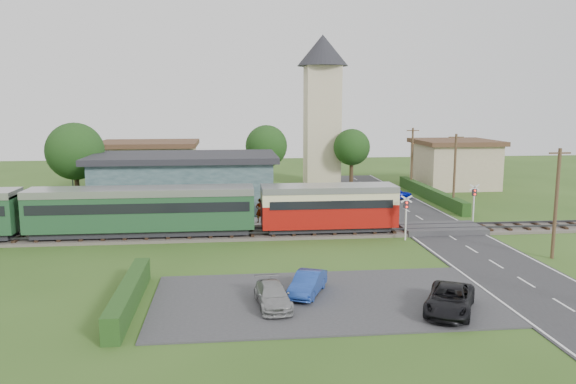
{
  "coord_description": "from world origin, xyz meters",
  "views": [
    {
      "loc": [
        -6.08,
        -38.53,
        9.8
      ],
      "look_at": [
        -1.61,
        4.0,
        2.94
      ],
      "focal_mm": 35.0,
      "sensor_mm": 36.0,
      "label": 1
    }
  ],
  "objects": [
    {
      "name": "crossing_deck",
      "position": [
        10.0,
        2.0,
        0.23
      ],
      "size": [
        6.2,
        3.4,
        0.45
      ],
      "primitive_type": "cube",
      "color": "#333335",
      "rests_on": "ground"
    },
    {
      "name": "equipment_hut",
      "position": [
        -18.0,
        5.2,
        1.75
      ],
      "size": [
        2.3,
        2.3,
        2.55
      ],
      "color": "beige",
      "rests_on": "platform"
    },
    {
      "name": "utility_pole_c",
      "position": [
        14.2,
        10.0,
        3.63
      ],
      "size": [
        1.4,
        0.22,
        7.0
      ],
      "color": "#473321",
      "rests_on": "ground"
    },
    {
      "name": "pedestrian_near",
      "position": [
        -3.76,
        4.71,
        1.41
      ],
      "size": [
        0.82,
        0.69,
        1.92
      ],
      "primitive_type": "imported",
      "rotation": [
        0.0,
        0.0,
        3.53
      ],
      "color": "gray",
      "rests_on": "platform"
    },
    {
      "name": "hedge_carpark",
      "position": [
        -11.0,
        -12.0,
        0.6
      ],
      "size": [
        0.8,
        9.0,
        1.2
      ],
      "primitive_type": "cube",
      "color": "#193814",
      "rests_on": "ground"
    },
    {
      "name": "house_west",
      "position": [
        -15.0,
        25.0,
        2.79
      ],
      "size": [
        10.8,
        8.8,
        5.5
      ],
      "color": "tan",
      "rests_on": "ground"
    },
    {
      "name": "crossing_signal_far",
      "position": [
        13.6,
        4.39,
        2.14
      ],
      "size": [
        0.84,
        0.28,
        3.28
      ],
      "color": "silver",
      "rests_on": "ground"
    },
    {
      "name": "hedge_station",
      "position": [
        -10.0,
        15.5,
        0.65
      ],
      "size": [
        22.0,
        0.8,
        1.3
      ],
      "primitive_type": "cube",
      "color": "#193814",
      "rests_on": "ground"
    },
    {
      "name": "streetlamp_east",
      "position": [
        16.0,
        27.0,
        3.04
      ],
      "size": [
        0.3,
        0.3,
        5.15
      ],
      "color": "#3F3F47",
      "rests_on": "ground"
    },
    {
      "name": "platform",
      "position": [
        -10.0,
        5.2,
        0.23
      ],
      "size": [
        30.0,
        3.0,
        0.45
      ],
      "primitive_type": "cube",
      "color": "gray",
      "rests_on": "ground"
    },
    {
      "name": "car_park",
      "position": [
        -1.5,
        -12.0,
        0.04
      ],
      "size": [
        17.0,
        9.0,
        0.08
      ],
      "primitive_type": "cube",
      "color": "#333335",
      "rests_on": "ground"
    },
    {
      "name": "car_park_dark",
      "position": [
        4.07,
        -14.38,
        0.69
      ],
      "size": [
        3.82,
        4.82,
        1.22
      ],
      "primitive_type": "imported",
      "rotation": [
        0.0,
        0.0,
        -0.48
      ],
      "color": "black",
      "rests_on": "car_park"
    },
    {
      "name": "utility_pole_b",
      "position": [
        14.2,
        -6.0,
        3.63
      ],
      "size": [
        1.4,
        0.22,
        7.0
      ],
      "color": "#473321",
      "rests_on": "ground"
    },
    {
      "name": "railway_track",
      "position": [
        0.0,
        2.0,
        0.11
      ],
      "size": [
        76.0,
        3.2,
        0.49
      ],
      "color": "#4C443D",
      "rests_on": "ground"
    },
    {
      "name": "church_tower",
      "position": [
        5.0,
        28.0,
        10.23
      ],
      "size": [
        6.0,
        6.0,
        17.6
      ],
      "color": "beige",
      "rests_on": "ground"
    },
    {
      "name": "utility_pole_d",
      "position": [
        14.2,
        22.0,
        3.63
      ],
      "size": [
        1.4,
        0.22,
        7.0
      ],
      "color": "#473321",
      "rests_on": "ground"
    },
    {
      "name": "car_park_silver",
      "position": [
        -4.11,
        -12.77,
        0.62
      ],
      "size": [
        1.83,
        3.82,
        1.07
      ],
      "primitive_type": "imported",
      "rotation": [
        0.0,
        0.0,
        0.09
      ],
      "color": "gray",
      "rests_on": "car_park"
    },
    {
      "name": "house_east",
      "position": [
        20.0,
        24.0,
        2.8
      ],
      "size": [
        8.8,
        8.8,
        5.5
      ],
      "color": "tan",
      "rests_on": "ground"
    },
    {
      "name": "station_building",
      "position": [
        -10.0,
        10.99,
        2.69
      ],
      "size": [
        16.0,
        9.0,
        5.3
      ],
      "color": "#2D4348",
      "rests_on": "ground"
    },
    {
      "name": "crossing_signal_near",
      "position": [
        6.4,
        -0.41,
        2.14
      ],
      "size": [
        0.84,
        0.28,
        3.28
      ],
      "color": "silver",
      "rests_on": "ground"
    },
    {
      "name": "tree_a",
      "position": [
        -20.0,
        14.0,
        5.38
      ],
      "size": [
        5.2,
        5.2,
        8.0
      ],
      "color": "#332316",
      "rests_on": "ground"
    },
    {
      "name": "train",
      "position": [
        -15.56,
        2.0,
        2.18
      ],
      "size": [
        43.2,
        2.9,
        3.4
      ],
      "color": "#232328",
      "rests_on": "ground"
    },
    {
      "name": "streetlamp_west",
      "position": [
        -22.0,
        20.0,
        3.04
      ],
      "size": [
        0.3,
        0.3,
        5.15
      ],
      "color": "#3F3F47",
      "rests_on": "ground"
    },
    {
      "name": "tree_b",
      "position": [
        -2.0,
        23.0,
        5.02
      ],
      "size": [
        4.6,
        4.6,
        7.34
      ],
      "color": "#332316",
      "rests_on": "ground"
    },
    {
      "name": "ground",
      "position": [
        0.0,
        0.0,
        0.0
      ],
      "size": [
        120.0,
        120.0,
        0.0
      ],
      "primitive_type": "plane",
      "color": "#2D4C19"
    },
    {
      "name": "tree_c",
      "position": [
        8.0,
        25.0,
        4.65
      ],
      "size": [
        4.2,
        4.2,
        6.78
      ],
      "color": "#332316",
      "rests_on": "ground"
    },
    {
      "name": "car_park_blue",
      "position": [
        -2.2,
        -11.25,
        0.66
      ],
      "size": [
        2.53,
        3.71,
        1.16
      ],
      "primitive_type": "imported",
      "rotation": [
        0.0,
        0.0,
        -0.41
      ],
      "color": "navy",
      "rests_on": "car_park"
    },
    {
      "name": "pedestrian_far",
      "position": [
        -17.64,
        4.68,
        1.21
      ],
      "size": [
        0.72,
        0.85,
        1.52
      ],
      "primitive_type": "imported",
      "rotation": [
        0.0,
        0.0,
        1.35
      ],
      "color": "gray",
      "rests_on": "platform"
    },
    {
      "name": "road",
      "position": [
        10.0,
        0.0,
        0.03
      ],
      "size": [
        6.0,
        70.0,
        0.05
      ],
      "primitive_type": "cube",
      "color": "#28282B",
      "rests_on": "ground"
    },
    {
      "name": "car_on_road",
      "position": [
        10.64,
        16.17,
        0.63
      ],
      "size": [
        3.61,
        1.97,
        1.16
      ],
      "primitive_type": "imported",
      "rotation": [
        0.0,
        0.0,
        1.75
      ],
      "color": "#030FA7",
      "rests_on": "road"
    },
    {
      "name": "hedge_roadside",
      "position": [
        14.2,
        16.0,
        0.6
      ],
      "size": [
        0.8,
        18.0,
        1.2
      ],
      "primitive_type": "cube",
      "color": "#193814",
      "rests_on": "ground"
    }
  ]
}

